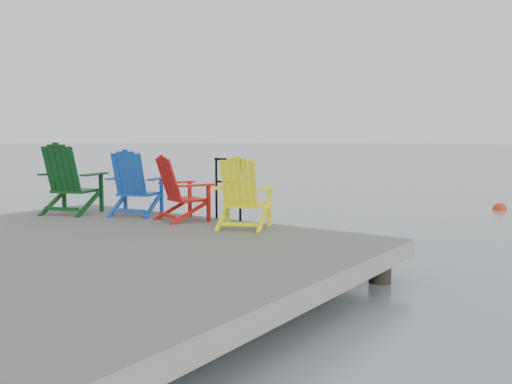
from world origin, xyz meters
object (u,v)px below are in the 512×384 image
Objects in this scene: handrail at (228,183)px; chair_green at (70,179)px; chair_blue at (134,183)px; chair_yellow at (242,193)px; chair_red at (180,189)px; buoy_a at (499,210)px.

handrail is 2.59m from chair_green.
chair_blue reaches higher than handrail.
chair_yellow is at bearing -25.00° from chair_blue.
chair_red is 0.99× the size of chair_yellow.
chair_blue is 0.95m from chair_red.
chair_yellow is (0.65, -0.52, -0.07)m from handrail.
chair_yellow is at bearing 17.56° from chair_red.
chair_red is 1.16m from chair_yellow.
chair_yellow is 8.34m from buoy_a.
chair_blue reaches higher than buoy_a.
chair_green reaches higher than chair_red.
chair_green is at bearing 165.51° from chair_yellow.
handrail is 0.84m from chair_yellow.
chair_green is 1.97m from chair_red.
chair_red is at bearing 154.81° from chair_yellow.
handrail reaches higher than buoy_a.
chair_green is 1.18× the size of chair_red.
chair_yellow is (2.11, -0.06, -0.03)m from chair_blue.
handrail is 7.99m from buoy_a.
chair_blue is at bearing -159.09° from chair_red.
handrail is at bearing 62.77° from chair_red.
buoy_a is at bearing 42.10° from chair_blue.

